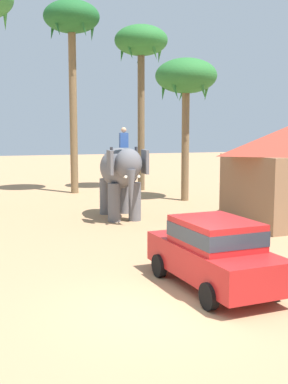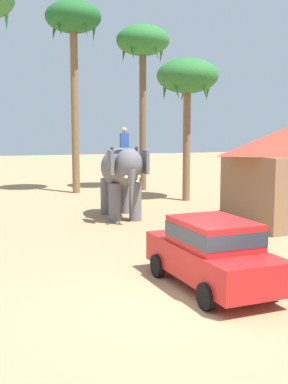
% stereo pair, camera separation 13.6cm
% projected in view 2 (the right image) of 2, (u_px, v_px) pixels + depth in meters
% --- Properties ---
extents(ground_plane, '(120.00, 120.00, 0.00)m').
position_uv_depth(ground_plane, '(160.00, 309.00, 10.58)').
color(ground_plane, tan).
extents(car_sedan_foreground, '(2.15, 4.23, 1.70)m').
position_uv_depth(car_sedan_foreground, '(212.00, 251.00, 11.86)').
color(car_sedan_foreground, red).
rests_on(car_sedan_foreground, ground).
extents(elephant_with_mahout, '(1.73, 3.90, 3.88)m').
position_uv_depth(elephant_with_mahout, '(121.00, 172.00, 20.91)').
color(elephant_with_mahout, slate).
rests_on(elephant_with_mahout, ground).
extents(palm_tree_near_hut, '(3.20, 3.20, 7.42)m').
position_uv_depth(palm_tree_near_hut, '(187.00, 80.00, 25.44)').
color(palm_tree_near_hut, brown).
rests_on(palm_tree_near_hut, ground).
extents(palm_tree_left_of_road, '(3.20, 3.20, 11.01)m').
position_uv_depth(palm_tree_left_of_road, '(73.00, 26.00, 28.03)').
color(palm_tree_left_of_road, brown).
rests_on(palm_tree_left_of_road, ground).
extents(palm_tree_leaning_seaward, '(3.20, 3.20, 9.94)m').
position_uv_depth(palm_tree_leaning_seaward, '(143.00, 47.00, 29.50)').
color(palm_tree_leaning_seaward, brown).
rests_on(palm_tree_leaning_seaward, ground).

